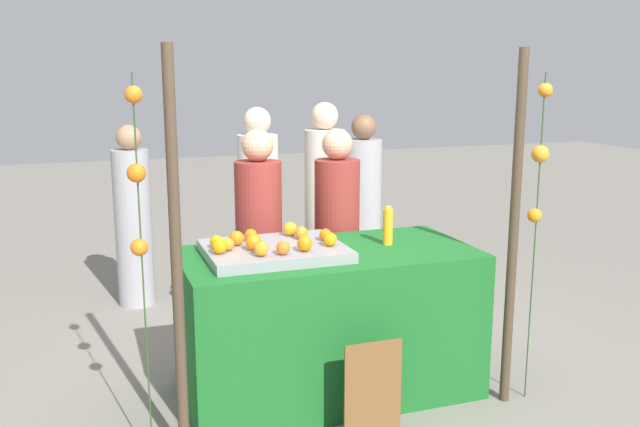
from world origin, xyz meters
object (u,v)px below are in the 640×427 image
object	(u,v)px
orange_1	(254,242)
vendor_right	(337,248)
stall_counter	(328,322)
chalkboard_sign	(372,393)
juice_bottle	(388,226)
vendor_left	(259,253)
orange_0	(330,239)

from	to	relation	value
orange_1	vendor_right	xyz separation A→B (m)	(0.77, 0.69, -0.27)
stall_counter	chalkboard_sign	bearing A→B (deg)	-88.75
juice_bottle	vendor_right	world-z (taller)	vendor_right
juice_bottle	vendor_left	distance (m)	0.95
orange_1	chalkboard_sign	size ratio (longest dim) A/B	0.16
vendor_right	vendor_left	bearing A→B (deg)	177.25
orange_0	vendor_right	distance (m)	0.85
chalkboard_sign	vendor_right	bearing A→B (deg)	77.39
vendor_left	vendor_right	bearing A→B (deg)	-2.75
stall_counter	vendor_left	world-z (taller)	vendor_left
stall_counter	chalkboard_sign	distance (m)	0.66
stall_counter	orange_1	distance (m)	0.72
orange_1	chalkboard_sign	bearing A→B (deg)	-50.51
orange_0	chalkboard_sign	size ratio (longest dim) A/B	0.14
stall_counter	orange_1	world-z (taller)	orange_1
stall_counter	orange_0	distance (m)	0.55
juice_bottle	chalkboard_sign	world-z (taller)	juice_bottle
orange_0	orange_1	distance (m)	0.44
orange_1	vendor_left	bearing A→B (deg)	73.34
juice_bottle	vendor_left	size ratio (longest dim) A/B	0.15
juice_bottle	vendor_left	world-z (taller)	vendor_left
juice_bottle	chalkboard_sign	distance (m)	1.06
stall_counter	vendor_right	world-z (taller)	vendor_right
orange_0	orange_1	bearing A→B (deg)	173.25
orange_1	juice_bottle	xyz separation A→B (m)	(0.87, 0.08, 0.01)
orange_1	juice_bottle	size ratio (longest dim) A/B	0.38
vendor_left	juice_bottle	bearing A→B (deg)	-44.20
orange_0	juice_bottle	world-z (taller)	juice_bottle
orange_0	chalkboard_sign	xyz separation A→B (m)	(0.04, -0.53, -0.71)
chalkboard_sign	vendor_right	xyz separation A→B (m)	(0.29, 1.28, 0.45)
stall_counter	orange_0	xyz separation A→B (m)	(-0.03, -0.10, 0.54)
stall_counter	vendor_left	bearing A→B (deg)	110.62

